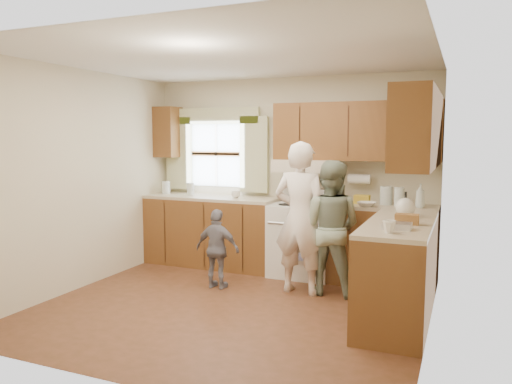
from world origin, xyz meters
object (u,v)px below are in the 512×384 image
at_px(woman_left, 300,218).
at_px(child, 218,249).
at_px(stove, 303,238).
at_px(woman_right, 330,227).

xyz_separation_m(woman_left, child, (-0.92, -0.21, -0.39)).
height_order(stove, child, stove).
xyz_separation_m(woman_right, child, (-1.22, -0.32, -0.28)).
bearing_deg(stove, child, -128.88).
relative_size(stove, woman_left, 0.63).
distance_m(woman_left, woman_right, 0.34).
xyz_separation_m(stove, child, (-0.73, -0.91, -0.01)).
bearing_deg(stove, woman_left, -74.79).
relative_size(woman_left, woman_right, 1.14).
bearing_deg(woman_right, woman_left, 23.06).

